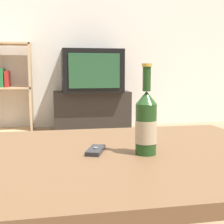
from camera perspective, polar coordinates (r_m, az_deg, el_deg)
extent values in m
cube|color=silver|center=(4.06, -8.48, 15.80)|extent=(8.00, 0.05, 2.60)
cube|color=brown|center=(1.05, -0.81, -8.50)|extent=(1.20, 0.86, 0.04)
cylinder|color=brown|center=(1.62, 16.43, -11.18)|extent=(0.07, 0.07, 0.41)
cube|color=#28231E|center=(3.81, -3.74, 0.29)|extent=(0.91, 0.38, 0.46)
cube|color=black|center=(3.78, -3.80, 7.54)|extent=(0.70, 0.56, 0.50)
cube|color=#234C2D|center=(3.49, -3.23, 7.54)|extent=(0.57, 0.01, 0.39)
cube|color=tan|center=(3.81, -14.59, 4.34)|extent=(0.02, 0.30, 1.03)
cube|color=tan|center=(3.90, -18.27, -3.21)|extent=(0.56, 0.30, 0.02)
cube|color=tan|center=(3.84, -18.58, 4.21)|extent=(0.56, 0.30, 0.02)
cube|color=tan|center=(3.85, -18.91, 11.74)|extent=(0.56, 0.30, 0.02)
cube|color=#236B38|center=(3.84, -19.43, 5.92)|extent=(0.05, 0.21, 0.21)
cube|color=maroon|center=(3.84, -18.57, 5.76)|extent=(0.04, 0.21, 0.19)
cylinder|color=#1E4219|center=(1.01, 6.23, -3.15)|extent=(0.07, 0.07, 0.16)
cylinder|color=tan|center=(1.01, 6.23, -3.60)|extent=(0.07, 0.07, 0.07)
cone|color=#1E4219|center=(1.00, 6.32, 2.64)|extent=(0.07, 0.07, 0.04)
cylinder|color=#1E4219|center=(0.99, 6.37, 6.02)|extent=(0.03, 0.03, 0.08)
cylinder|color=#B79333|center=(0.99, 6.41, 8.53)|extent=(0.03, 0.03, 0.01)
cube|color=#232328|center=(1.04, -3.01, -7.00)|extent=(0.08, 0.12, 0.01)
cylinder|color=slate|center=(1.04, -3.01, -6.55)|extent=(0.02, 0.02, 0.00)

